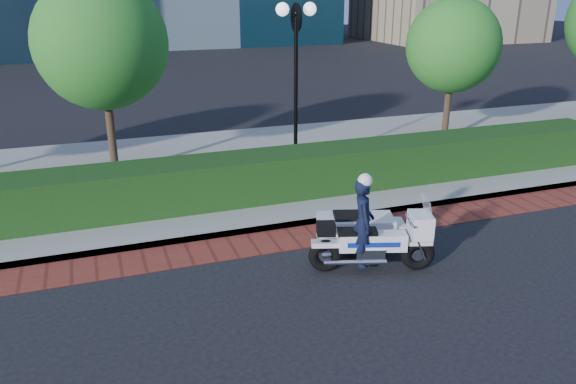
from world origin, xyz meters
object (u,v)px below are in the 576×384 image
object	(u,v)px
lamppost	(296,62)
tree_c	(453,45)
police_motorcycle	(364,231)
tree_b	(101,43)

from	to	relation	value
lamppost	tree_c	xyz separation A→B (m)	(5.50, 1.30, 0.09)
lamppost	police_motorcycle	world-z (taller)	lamppost
tree_c	police_motorcycle	size ratio (longest dim) A/B	1.98
tree_b	police_motorcycle	bearing A→B (deg)	-58.42
tree_c	police_motorcycle	xyz separation A→B (m)	(-6.08, -6.38, -2.43)
tree_b	tree_c	bearing A→B (deg)	-0.00
tree_c	lamppost	bearing A→B (deg)	-166.70
tree_b	police_motorcycle	xyz separation A→B (m)	(3.92, -6.38, -2.81)
lamppost	police_motorcycle	xyz separation A→B (m)	(-0.58, -5.08, -2.34)
lamppost	police_motorcycle	distance (m)	5.62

